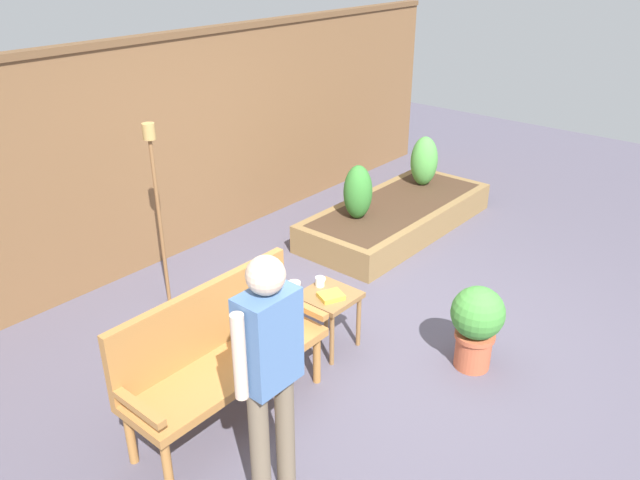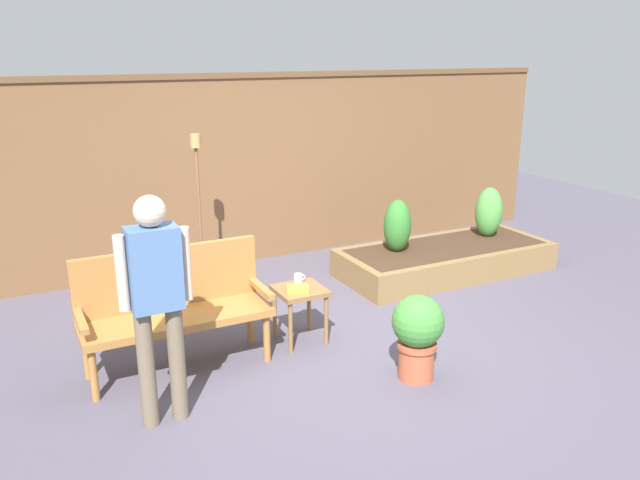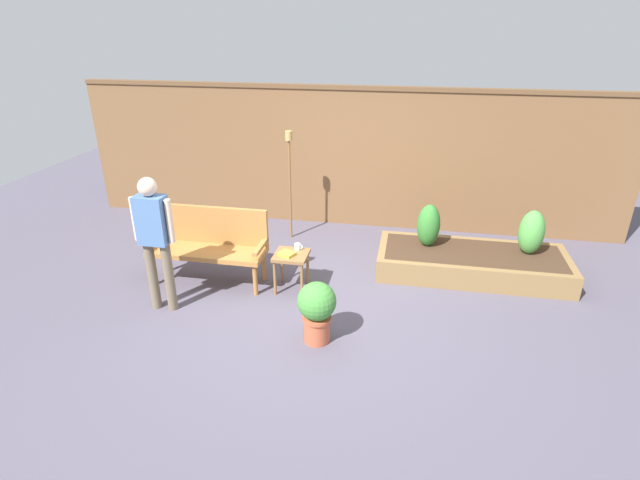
{
  "view_description": "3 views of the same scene",
  "coord_description": "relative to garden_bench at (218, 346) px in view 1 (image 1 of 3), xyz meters",
  "views": [
    {
      "loc": [
        -3.49,
        -2.26,
        2.93
      ],
      "look_at": [
        0.07,
        0.77,
        0.66
      ],
      "focal_mm": 35.09,
      "sensor_mm": 36.0,
      "label": 1
    },
    {
      "loc": [
        -2.43,
        -4.15,
        2.41
      ],
      "look_at": [
        0.16,
        0.91,
        0.68
      ],
      "focal_mm": 35.52,
      "sensor_mm": 36.0,
      "label": 2
    },
    {
      "loc": [
        1.0,
        -4.76,
        3.04
      ],
      "look_at": [
        0.03,
        0.32,
        0.7
      ],
      "focal_mm": 27.52,
      "sensor_mm": 36.0,
      "label": 3
    }
  ],
  "objects": [
    {
      "name": "person_by_bench",
      "position": [
        -0.28,
        -0.76,
        0.39
      ],
      "size": [
        0.47,
        0.2,
        1.56
      ],
      "color": "#70604C",
      "rests_on": "ground_plane"
    },
    {
      "name": "potted_boxwood",
      "position": [
        1.56,
        -1.05,
        -0.16
      ],
      "size": [
        0.4,
        0.4,
        0.67
      ],
      "color": "#B75638",
      "rests_on": "ground_plane"
    },
    {
      "name": "side_table",
      "position": [
        1.06,
        -0.06,
        -0.15
      ],
      "size": [
        0.4,
        0.4,
        0.48
      ],
      "color": "olive",
      "rests_on": "ground_plane"
    },
    {
      "name": "tiki_torch",
      "position": [
        0.67,
        1.47,
        0.57
      ],
      "size": [
        0.1,
        0.1,
        1.62
      ],
      "color": "brown",
      "rests_on": "ground_plane"
    },
    {
      "name": "book_on_table",
      "position": [
        1.02,
        -0.11,
        -0.05
      ],
      "size": [
        0.22,
        0.21,
        0.04
      ],
      "primitive_type": "cube",
      "rotation": [
        0.0,
        0.0,
        -0.42
      ],
      "color": "gold",
      "rests_on": "side_table"
    },
    {
      "name": "fence_back",
      "position": [
        1.38,
        2.19,
        0.55
      ],
      "size": [
        8.4,
        0.14,
        2.16
      ],
      "color": "brown",
      "rests_on": "ground_plane"
    },
    {
      "name": "raised_planter_bed",
      "position": [
        3.25,
        0.78,
        -0.39
      ],
      "size": [
        2.4,
        1.0,
        0.3
      ],
      "color": "olive",
      "rests_on": "ground_plane"
    },
    {
      "name": "ground_plane",
      "position": [
        1.38,
        -0.41,
        -0.54
      ],
      "size": [
        14.0,
        14.0,
        0.0
      ],
      "primitive_type": "plane",
      "color": "#514C5B"
    },
    {
      "name": "shrub_near_bench",
      "position": [
        2.67,
        0.89,
        0.04
      ],
      "size": [
        0.3,
        0.3,
        0.57
      ],
      "color": "brown",
      "rests_on": "raised_planter_bed"
    },
    {
      "name": "shrub_far_corner",
      "position": [
        3.94,
        0.89,
        0.04
      ],
      "size": [
        0.31,
        0.31,
        0.58
      ],
      "color": "brown",
      "rests_on": "raised_planter_bed"
    },
    {
      "name": "cup_on_table",
      "position": [
        1.11,
        0.07,
        -0.03
      ],
      "size": [
        0.1,
        0.07,
        0.08
      ],
      "color": "white",
      "rests_on": "side_table"
    },
    {
      "name": "garden_bench",
      "position": [
        0.0,
        0.0,
        0.0
      ],
      "size": [
        1.44,
        0.48,
        0.94
      ],
      "color": "#A87038",
      "rests_on": "ground_plane"
    }
  ]
}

